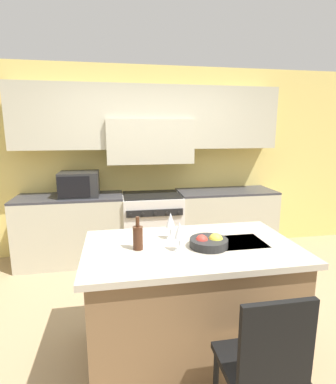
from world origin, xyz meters
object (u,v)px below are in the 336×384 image
(microwave, at_px, (79,184))
(wine_glass_far, at_px, (171,221))
(range_stove, at_px, (152,226))
(wine_glass_near, at_px, (179,231))
(island_chair, at_px, (264,363))
(fruit_bowl, at_px, (209,242))
(wine_bottle, at_px, (138,237))

(microwave, xyz_separation_m, wine_glass_far, (0.90, -1.81, -0.02))
(range_stove, height_order, wine_glass_near, wine_glass_near)
(microwave, distance_m, wine_glass_far, 2.02)
(wine_glass_near, relative_size, wine_glass_far, 1.00)
(microwave, relative_size, island_chair, 0.51)
(wine_glass_far, bearing_deg, range_stove, 87.82)
(range_stove, relative_size, island_chair, 0.93)
(wine_glass_near, bearing_deg, fruit_bowl, 7.77)
(range_stove, xyz_separation_m, island_chair, (0.26, -2.78, 0.10))
(range_stove, distance_m, island_chair, 2.80)
(range_stove, bearing_deg, wine_glass_far, -92.18)
(island_chair, distance_m, wine_bottle, 1.12)
(range_stove, xyz_separation_m, wine_glass_far, (-0.07, -1.79, 0.62))
(wine_bottle, bearing_deg, fruit_bowl, -5.09)
(wine_glass_far, bearing_deg, fruit_bowl, -41.11)
(island_chair, xyz_separation_m, wine_glass_far, (-0.33, 0.99, 0.52))
(wine_glass_near, bearing_deg, island_chair, -66.92)
(wine_bottle, distance_m, fruit_bowl, 0.54)
(fruit_bowl, bearing_deg, range_stove, 95.33)
(wine_bottle, bearing_deg, island_chair, -53.24)
(microwave, distance_m, wine_glass_near, 2.26)
(island_chair, bearing_deg, wine_glass_near, 113.08)
(range_stove, height_order, fruit_bowl, fruit_bowl)
(microwave, relative_size, wine_bottle, 2.03)
(range_stove, relative_size, wine_glass_near, 4.22)
(wine_glass_far, bearing_deg, microwave, 116.46)
(range_stove, bearing_deg, wine_bottle, -100.01)
(island_chair, relative_size, fruit_bowl, 3.42)
(range_stove, relative_size, wine_bottle, 3.68)
(microwave, bearing_deg, wine_bottle, -72.62)
(microwave, distance_m, wine_bottle, 2.08)
(island_chair, xyz_separation_m, wine_glass_near, (-0.31, 0.74, 0.52))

